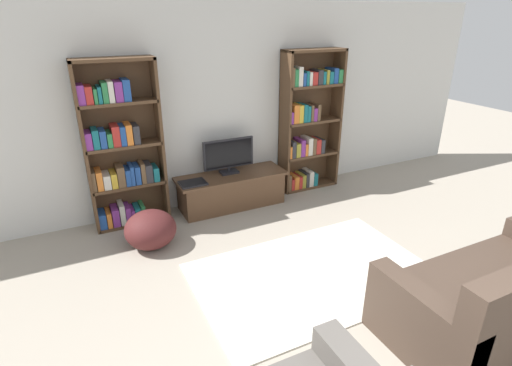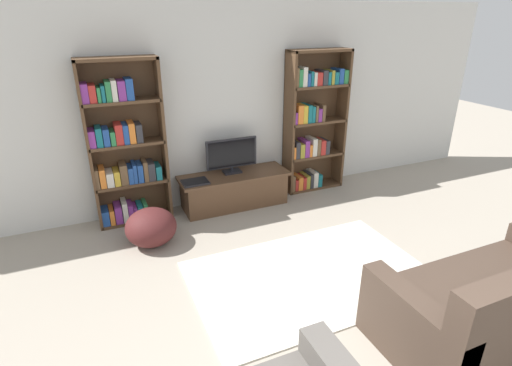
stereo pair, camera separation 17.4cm
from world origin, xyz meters
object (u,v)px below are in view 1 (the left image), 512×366
(bookshelf_right, at_px, (307,123))
(tv_stand, at_px, (232,190))
(couch_right_sofa, at_px, (500,300))
(television, at_px, (229,155))
(bookshelf_left, at_px, (121,150))
(beanbag_ottoman, at_px, (151,229))
(laptop, at_px, (193,183))

(bookshelf_right, height_order, tv_stand, bookshelf_right)
(tv_stand, bearing_deg, couch_right_sofa, -71.25)
(tv_stand, relative_size, television, 2.11)
(bookshelf_left, relative_size, television, 2.86)
(bookshelf_right, xyz_separation_m, couch_right_sofa, (-0.20, -3.25, -0.69))
(bookshelf_right, distance_m, television, 1.29)
(television, distance_m, couch_right_sofa, 3.38)
(bookshelf_left, bearing_deg, couch_right_sofa, -53.61)
(bookshelf_right, bearing_deg, beanbag_ottoman, -164.15)
(bookshelf_left, height_order, beanbag_ottoman, bookshelf_left)
(bookshelf_left, xyz_separation_m, bookshelf_right, (2.60, 0.00, 0.03))
(beanbag_ottoman, bearing_deg, couch_right_sofa, -48.26)
(couch_right_sofa, bearing_deg, bookshelf_right, 86.45)
(tv_stand, relative_size, beanbag_ottoman, 2.57)
(bookshelf_right, bearing_deg, television, -176.82)
(bookshelf_left, relative_size, beanbag_ottoman, 3.49)
(tv_stand, xyz_separation_m, beanbag_ottoman, (-1.22, -0.56, -0.02))
(tv_stand, height_order, couch_right_sofa, couch_right_sofa)
(bookshelf_right, relative_size, laptop, 6.04)
(television, relative_size, couch_right_sofa, 0.37)
(bookshelf_left, bearing_deg, bookshelf_right, 0.01)
(bookshelf_left, height_order, television, bookshelf_left)
(television, height_order, beanbag_ottoman, television)
(bookshelf_right, xyz_separation_m, television, (-1.26, -0.07, -0.28))
(couch_right_sofa, height_order, beanbag_ottoman, couch_right_sofa)
(bookshelf_left, relative_size, bookshelf_right, 1.00)
(tv_stand, distance_m, couch_right_sofa, 3.29)
(bookshelf_right, distance_m, laptop, 1.90)
(laptop, relative_size, couch_right_sofa, 0.18)
(bookshelf_left, xyz_separation_m, beanbag_ottoman, (0.12, -0.70, -0.74))
(television, xyz_separation_m, laptop, (-0.56, -0.15, -0.24))
(television, bearing_deg, bookshelf_right, 3.18)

